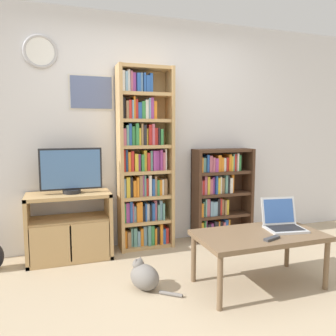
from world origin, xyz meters
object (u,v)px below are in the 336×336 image
tv_stand (70,226)px  bookshelf_short (218,193)px  bookshelf_tall (143,163)px  remote_near_laptop (272,238)px  coffee_table (259,239)px  laptop (282,221)px  cat (144,276)px  television (71,171)px

tv_stand → bookshelf_short: 1.78m
tv_stand → bookshelf_tall: bearing=7.6°
tv_stand → remote_near_laptop: 1.99m
coffee_table → laptop: (0.27, 0.05, 0.11)m
bookshelf_short → cat: (-1.21, -1.00, -0.45)m
bookshelf_tall → bookshelf_short: bearing=0.6°
television → coffee_table: 1.92m
bookshelf_tall → laptop: size_ratio=5.60×
bookshelf_short → coffee_table: size_ratio=1.02×
tv_stand → bookshelf_short: bearing=3.8°
coffee_table → cat: 1.03m
bookshelf_short → bookshelf_tall: bearing=-179.4°
bookshelf_tall → coffee_table: bearing=-60.9°
television → laptop: bearing=-32.0°
tv_stand → laptop: laptop is taller
tv_stand → cat: bearing=-57.5°
laptop → bookshelf_tall: bearing=137.7°
tv_stand → television: (0.03, 0.01, 0.58)m
laptop → remote_near_laptop: (-0.27, -0.22, -0.06)m
television → remote_near_laptop: 2.02m
television → cat: size_ratio=1.47×
bookshelf_short → television: bearing=-176.3°
remote_near_laptop → tv_stand: bearing=30.7°
bookshelf_short → remote_near_laptop: bookshelf_short is taller
coffee_table → cat: bearing=165.0°
coffee_table → bookshelf_tall: bearing=119.1°
television → laptop: 2.09m
coffee_table → laptop: bearing=10.1°
laptop → remote_near_laptop: 0.35m
television → bookshelf_short: bearing=3.7°
television → cat: 1.31m
bookshelf_tall → tv_stand: bearing=-172.4°
television → bookshelf_short: size_ratio=0.55×
coffee_table → remote_near_laptop: size_ratio=6.50×
tv_stand → remote_near_laptop: (1.50, -1.30, 0.13)m
tv_stand → cat: 1.06m
television → laptop: size_ratio=1.70×
bookshelf_tall → cat: 1.33m
television → remote_near_laptop: size_ratio=3.69×
coffee_table → remote_near_laptop: bearing=-90.2°
laptop → coffee_table: bearing=-161.1°
television → bookshelf_short: (1.73, 0.11, -0.36)m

